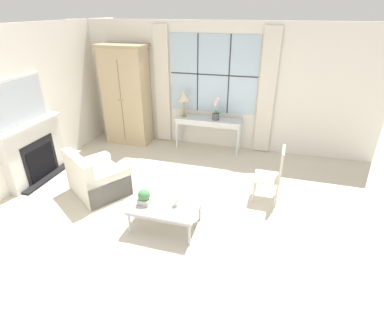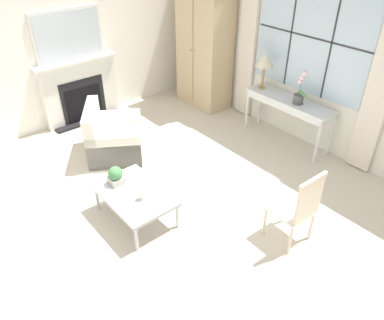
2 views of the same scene
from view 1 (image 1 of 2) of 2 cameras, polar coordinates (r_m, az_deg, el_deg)
ground_plane at (r=4.95m, az=-4.14°, el=-10.71°), size 14.00×14.00×0.00m
wall_back_windowed at (r=7.01m, az=4.03°, el=13.63°), size 7.20×0.14×2.80m
wall_left at (r=6.36m, az=-29.54°, el=8.75°), size 0.06×7.20×2.80m
fireplace at (r=6.44m, az=-27.93°, el=2.15°), size 0.34×1.46×1.96m
armoire at (r=7.43m, az=-12.36°, el=11.89°), size 1.12×0.62×2.31m
console_table at (r=6.96m, az=3.12°, el=7.21°), size 1.53×0.41×0.76m
table_lamp at (r=6.94m, az=-1.60°, el=12.04°), size 0.30×0.30×0.60m
potted_orchid at (r=6.81m, az=4.59°, el=9.25°), size 0.20×0.16×0.54m
armchair_upholstered at (r=5.64m, az=-17.63°, el=-3.55°), size 1.22×1.18×0.82m
side_chair_wooden at (r=5.24m, az=15.38°, el=-2.28°), size 0.45×0.45×0.98m
coffee_table at (r=4.55m, az=-5.11°, el=-8.78°), size 1.02×0.69×0.41m
potted_plant_small at (r=4.51m, az=-9.12°, el=-6.95°), size 0.18×0.18×0.24m
pillar_candle at (r=4.45m, az=-3.08°, el=-7.97°), size 0.10×0.10×0.15m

